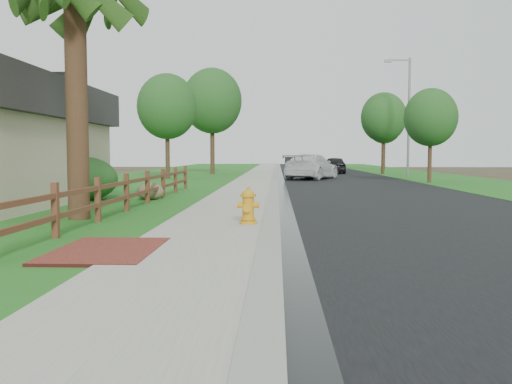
{
  "coord_description": "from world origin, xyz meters",
  "views": [
    {
      "loc": [
        0.52,
        -9.48,
        1.62
      ],
      "look_at": [
        0.05,
        3.0,
        0.75
      ],
      "focal_mm": 38.0,
      "sensor_mm": 36.0,
      "label": 1
    }
  ],
  "objects_px": {
    "white_suv": "(311,167)",
    "dark_car_mid": "(334,165)",
    "ranch_fence": "(138,188)",
    "fire_hydrant": "(248,207)",
    "streetlight": "(407,110)"
  },
  "relations": [
    {
      "from": "fire_hydrant",
      "to": "streetlight",
      "type": "bearing_deg",
      "value": 70.16
    },
    {
      "from": "ranch_fence",
      "to": "white_suv",
      "type": "xyz_separation_m",
      "value": [
        6.36,
        19.23,
        0.21
      ]
    },
    {
      "from": "ranch_fence",
      "to": "fire_hydrant",
      "type": "xyz_separation_m",
      "value": [
        3.5,
        -4.08,
        -0.14
      ]
    },
    {
      "from": "ranch_fence",
      "to": "white_suv",
      "type": "relative_size",
      "value": 3.05
    },
    {
      "from": "ranch_fence",
      "to": "fire_hydrant",
      "type": "height_order",
      "value": "ranch_fence"
    },
    {
      "from": "ranch_fence",
      "to": "dark_car_mid",
      "type": "height_order",
      "value": "dark_car_mid"
    },
    {
      "from": "white_suv",
      "to": "streetlight",
      "type": "distance_m",
      "value": 8.93
    },
    {
      "from": "white_suv",
      "to": "streetlight",
      "type": "bearing_deg",
      "value": -128.27
    },
    {
      "from": "white_suv",
      "to": "dark_car_mid",
      "type": "distance_m",
      "value": 10.71
    },
    {
      "from": "white_suv",
      "to": "fire_hydrant",
      "type": "bearing_deg",
      "value": 105.22
    },
    {
      "from": "ranch_fence",
      "to": "streetlight",
      "type": "distance_m",
      "value": 27.06
    },
    {
      "from": "fire_hydrant",
      "to": "white_suv",
      "type": "height_order",
      "value": "white_suv"
    },
    {
      "from": "fire_hydrant",
      "to": "streetlight",
      "type": "height_order",
      "value": "streetlight"
    },
    {
      "from": "dark_car_mid",
      "to": "white_suv",
      "type": "bearing_deg",
      "value": 75.85
    },
    {
      "from": "streetlight",
      "to": "ranch_fence",
      "type": "bearing_deg",
      "value": -119.92
    }
  ]
}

